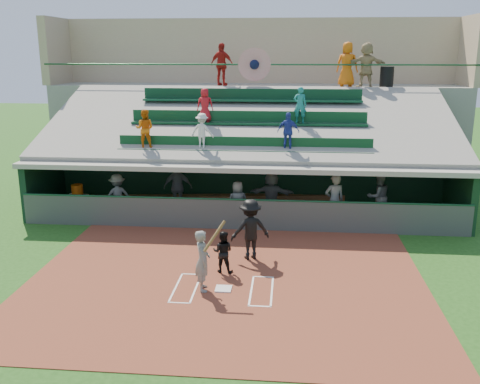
# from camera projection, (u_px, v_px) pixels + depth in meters

# --- Properties ---
(ground) EXTENTS (100.00, 100.00, 0.00)m
(ground) POSITION_uv_depth(u_px,v_px,m) (223.00, 290.00, 14.33)
(ground) COLOR #1D4914
(ground) RESTS_ON ground
(dirt_slab) EXTENTS (11.00, 9.00, 0.02)m
(dirt_slab) POSITION_uv_depth(u_px,v_px,m) (226.00, 282.00, 14.81)
(dirt_slab) COLOR maroon
(dirt_slab) RESTS_ON ground
(home_plate) EXTENTS (0.43, 0.43, 0.03)m
(home_plate) POSITION_uv_depth(u_px,v_px,m) (223.00, 289.00, 14.32)
(home_plate) COLOR silver
(home_plate) RESTS_ON dirt_slab
(batters_box_chalk) EXTENTS (2.65, 1.85, 0.01)m
(batters_box_chalk) POSITION_uv_depth(u_px,v_px,m) (223.00, 289.00, 14.33)
(batters_box_chalk) COLOR white
(batters_box_chalk) RESTS_ON dirt_slab
(dugout_floor) EXTENTS (16.00, 3.50, 0.04)m
(dugout_floor) POSITION_uv_depth(u_px,v_px,m) (245.00, 215.00, 20.82)
(dugout_floor) COLOR gray
(dugout_floor) RESTS_ON ground
(concourse_slab) EXTENTS (20.00, 3.00, 4.60)m
(concourse_slab) POSITION_uv_depth(u_px,v_px,m) (256.00, 131.00, 26.74)
(concourse_slab) COLOR gray
(concourse_slab) RESTS_ON ground
(grandstand) EXTENTS (20.40, 10.40, 7.80)m
(grandstand) POSITION_uv_depth(u_px,v_px,m) (252.00, 142.00, 23.87)
(grandstand) COLOR #484C48
(grandstand) RESTS_ON ground
(batter_at_plate) EXTENTS (0.89, 0.76, 1.95)m
(batter_at_plate) POSITION_uv_depth(u_px,v_px,m) (203.00, 260.00, 14.09)
(batter_at_plate) COLOR #61635E
(batter_at_plate) RESTS_ON dirt_slab
(catcher) EXTENTS (0.64, 0.52, 1.23)m
(catcher) POSITION_uv_depth(u_px,v_px,m) (223.00, 252.00, 15.31)
(catcher) COLOR black
(catcher) RESTS_ON dirt_slab
(home_umpire) EXTENTS (1.38, 1.07, 1.87)m
(home_umpire) POSITION_uv_depth(u_px,v_px,m) (250.00, 229.00, 16.25)
(home_umpire) COLOR black
(home_umpire) RESTS_ON dirt_slab
(dugout_bench) EXTENTS (14.15, 2.16, 0.43)m
(dugout_bench) POSITION_uv_depth(u_px,v_px,m) (245.00, 200.00, 22.06)
(dugout_bench) COLOR #996237
(dugout_bench) RESTS_ON dugout_floor
(white_table) EXTENTS (0.86, 0.70, 0.68)m
(white_table) POSITION_uv_depth(u_px,v_px,m) (77.00, 204.00, 21.02)
(white_table) COLOR white
(white_table) RESTS_ON dugout_floor
(water_cooler) EXTENTS (0.44, 0.44, 0.44)m
(water_cooler) POSITION_uv_depth(u_px,v_px,m) (77.00, 190.00, 20.86)
(water_cooler) COLOR #D6580C
(water_cooler) RESTS_ON white_table
(dugout_player_a) EXTENTS (1.24, 1.01, 1.67)m
(dugout_player_a) POSITION_uv_depth(u_px,v_px,m) (118.00, 196.00, 20.30)
(dugout_player_a) COLOR #60645E
(dugout_player_a) RESTS_ON dugout_floor
(dugout_player_b) EXTENTS (1.16, 0.54, 1.93)m
(dugout_player_b) POSITION_uv_depth(u_px,v_px,m) (178.00, 187.00, 21.06)
(dugout_player_b) COLOR #575A55
(dugout_player_b) RESTS_ON dugout_floor
(dugout_player_c) EXTENTS (0.88, 0.70, 1.59)m
(dugout_player_c) POSITION_uv_depth(u_px,v_px,m) (238.00, 202.00, 19.57)
(dugout_player_c) COLOR #5D615B
(dugout_player_c) RESTS_ON dugout_floor
(dugout_player_d) EXTENTS (1.71, 0.64, 1.81)m
(dugout_player_d) POSITION_uv_depth(u_px,v_px,m) (271.00, 195.00, 20.17)
(dugout_player_d) COLOR #555853
(dugout_player_d) RESTS_ON dugout_floor
(dugout_player_e) EXTENTS (0.80, 0.62, 1.94)m
(dugout_player_e) POSITION_uv_depth(u_px,v_px,m) (334.00, 201.00, 19.14)
(dugout_player_e) COLOR #5F625C
(dugout_player_e) RESTS_ON dugout_floor
(dugout_player_f) EXTENTS (1.08, 0.97, 1.84)m
(dugout_player_f) POSITION_uv_depth(u_px,v_px,m) (378.00, 197.00, 19.88)
(dugout_player_f) COLOR #5B5E58
(dugout_player_f) RESTS_ON dugout_floor
(trash_bin) EXTENTS (0.61, 0.61, 0.92)m
(trash_bin) POSITION_uv_depth(u_px,v_px,m) (387.00, 77.00, 24.30)
(trash_bin) COLOR black
(trash_bin) RESTS_ON concourse_slab
(concourse_staff_a) EXTENTS (1.25, 0.85, 1.98)m
(concourse_staff_a) POSITION_uv_depth(u_px,v_px,m) (222.00, 64.00, 25.18)
(concourse_staff_a) COLOR #A11712
(concourse_staff_a) RESTS_ON concourse_slab
(concourse_staff_b) EXTENTS (1.10, 0.84, 2.01)m
(concourse_staff_b) POSITION_uv_depth(u_px,v_px,m) (347.00, 64.00, 24.33)
(concourse_staff_b) COLOR #C8590B
(concourse_staff_b) RESTS_ON concourse_slab
(concourse_staff_c) EXTENTS (1.91, 0.86, 1.99)m
(concourse_staff_c) POSITION_uv_depth(u_px,v_px,m) (366.00, 65.00, 24.18)
(concourse_staff_c) COLOR tan
(concourse_staff_c) RESTS_ON concourse_slab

